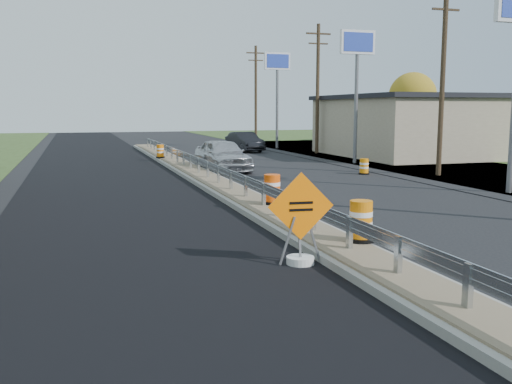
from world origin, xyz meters
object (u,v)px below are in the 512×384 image
object	(u,v)px
barrel_median_near	(361,222)
car_dark_mid	(245,142)
caution_sign	(300,241)
barrel_shoulder_near	(364,167)
car_silver	(223,155)
barrel_median_mid	(272,190)
barrel_median_far	(160,151)
barrel_shoulder_far	(245,143)

from	to	relation	value
barrel_median_near	car_dark_mid	bearing A→B (deg)	78.33
caution_sign	car_dark_mid	world-z (taller)	caution_sign
caution_sign	barrel_shoulder_near	bearing A→B (deg)	62.54
car_silver	car_dark_mid	world-z (taller)	car_silver
barrel_median_mid	barrel_median_far	size ratio (longest dim) A/B	1.16
barrel_median_far	barrel_shoulder_near	bearing A→B (deg)	-49.73
barrel_shoulder_near	car_silver	xyz separation A→B (m)	(-6.47, 3.65, 0.48)
barrel_shoulder_near	barrel_shoulder_far	size ratio (longest dim) A/B	0.86
car_silver	barrel_shoulder_near	bearing A→B (deg)	-33.78
caution_sign	barrel_median_mid	distance (m)	6.50
barrel_median_mid	barrel_shoulder_near	world-z (taller)	barrel_median_mid
car_silver	barrel_median_near	bearing A→B (deg)	-98.35
barrel_median_near	barrel_shoulder_far	distance (m)	36.14
caution_sign	barrel_median_near	xyz separation A→B (m)	(1.78, 0.67, 0.19)
barrel_median_mid	car_silver	xyz separation A→B (m)	(1.46, 12.17, 0.17)
barrel_shoulder_near	car_dark_mid	distance (m)	17.09
barrel_shoulder_near	barrel_shoulder_far	bearing A→B (deg)	89.98
caution_sign	barrel_shoulder_near	xyz separation A→B (m)	(9.49, 14.83, -0.12)
barrel_shoulder_near	car_silver	size ratio (longest dim) A/B	0.16
barrel_median_mid	barrel_shoulder_near	bearing A→B (deg)	47.06
barrel_shoulder_near	car_dark_mid	world-z (taller)	car_dark_mid
barrel_shoulder_near	car_dark_mid	size ratio (longest dim) A/B	0.17
barrel_median_mid	car_dark_mid	size ratio (longest dim) A/B	0.21
barrel_median_near	barrel_shoulder_far	size ratio (longest dim) A/B	1.03
barrel_median_mid	barrel_shoulder_near	xyz separation A→B (m)	(7.93, 8.52, -0.31)
barrel_median_near	car_dark_mid	distance (m)	31.85
barrel_median_near	barrel_shoulder_far	xyz separation A→B (m)	(7.73, 35.31, -0.24)
barrel_median_mid	barrel_median_near	bearing A→B (deg)	-87.82
barrel_median_mid	barrel_shoulder_far	distance (m)	30.72
barrel_median_far	barrel_shoulder_far	world-z (taller)	barrel_median_far
barrel_median_near	barrel_shoulder_far	world-z (taller)	barrel_median_near
barrel_shoulder_far	car_dark_mid	bearing A→B (deg)	-107.32
car_dark_mid	barrel_median_far	bearing A→B (deg)	-144.66
barrel_median_mid	car_silver	size ratio (longest dim) A/B	0.19
car_silver	car_dark_mid	distance (m)	14.36
caution_sign	car_silver	xyz separation A→B (m)	(3.03, 18.48, 0.36)
barrel_median_near	car_dark_mid	size ratio (longest dim) A/B	0.21
barrel_shoulder_near	car_silver	bearing A→B (deg)	150.55
barrel_shoulder_far	car_dark_mid	distance (m)	4.32
car_silver	caution_sign	bearing A→B (deg)	-103.64
caution_sign	barrel_shoulder_far	bearing A→B (deg)	80.38
caution_sign	barrel_shoulder_far	xyz separation A→B (m)	(9.50, 35.98, -0.06)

